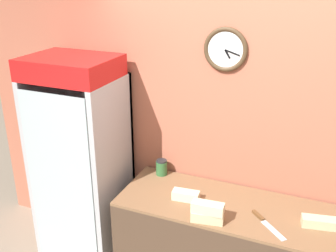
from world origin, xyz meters
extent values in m
cube|color=#B7664C|center=(0.00, 1.28, 1.35)|extent=(5.20, 0.06, 2.70)
torus|color=#4C3823|center=(-0.17, 1.23, 2.05)|extent=(0.35, 0.04, 0.35)
cylinder|color=white|center=(-0.17, 1.23, 2.05)|extent=(0.29, 0.01, 0.29)
cube|color=black|center=(-0.15, 1.22, 2.01)|extent=(0.05, 0.01, 0.07)
cube|color=black|center=(-0.11, 1.22, 2.03)|extent=(0.12, 0.01, 0.04)
cube|color=#4C3828|center=(0.00, 0.89, 0.43)|extent=(1.75, 0.68, 0.86)
cube|color=brown|center=(0.00, 0.89, 0.87)|extent=(1.75, 0.68, 0.02)
cube|color=#B2B7BC|center=(-1.37, 1.21, 0.89)|extent=(0.74, 0.04, 1.78)
cube|color=#B2B7BC|center=(-1.72, 0.91, 0.89)|extent=(0.05, 0.64, 1.78)
cube|color=#B2B7BC|center=(-1.03, 0.91, 0.89)|extent=(0.05, 0.64, 1.78)
cube|color=#B2B7BC|center=(-1.37, 0.91, 0.03)|extent=(0.74, 0.64, 0.05)
cube|color=white|center=(-1.37, 1.18, 0.89)|extent=(0.64, 0.02, 1.68)
cube|color=silver|center=(-1.37, 0.58, 0.89)|extent=(0.64, 0.01, 1.68)
cube|color=red|center=(-1.37, 0.87, 1.87)|extent=(0.74, 0.58, 0.18)
cube|color=silver|center=(-1.37, 0.89, 0.42)|extent=(0.62, 0.52, 0.01)
cube|color=silver|center=(-1.37, 0.89, 0.74)|extent=(0.62, 0.52, 0.01)
cube|color=silver|center=(-1.37, 0.89, 1.06)|extent=(0.62, 0.52, 0.01)
cube|color=silver|center=(-1.37, 0.89, 1.38)|extent=(0.62, 0.52, 0.01)
cylinder|color=#72337F|center=(-1.28, 0.67, 1.15)|extent=(0.07, 0.07, 0.17)
cylinder|color=#72337F|center=(-1.28, 0.67, 1.28)|extent=(0.03, 0.03, 0.07)
cylinder|color=#2D6B38|center=(-1.64, 0.67, 0.48)|extent=(0.06, 0.06, 0.12)
cylinder|color=#2D6B38|center=(-1.64, 0.67, 0.57)|extent=(0.02, 0.02, 0.05)
cylinder|color=#2D6B38|center=(-1.38, 0.67, 1.46)|extent=(0.06, 0.06, 0.14)
cylinder|color=#2D6B38|center=(-1.38, 0.67, 1.56)|extent=(0.02, 0.02, 0.06)
cylinder|color=#B2BCCC|center=(-1.55, 0.67, 0.50)|extent=(0.07, 0.07, 0.14)
cylinder|color=#B2BCCC|center=(-1.55, 0.67, 0.59)|extent=(0.03, 0.03, 0.06)
cylinder|color=#5B2D19|center=(-1.20, 0.66, 1.13)|extent=(0.06, 0.06, 0.12)
cylinder|color=#5B2D19|center=(-1.20, 0.66, 1.21)|extent=(0.02, 0.02, 0.05)
cylinder|color=gold|center=(-1.14, 0.67, 1.47)|extent=(0.08, 0.08, 0.16)
cylinder|color=gold|center=(-1.14, 0.67, 1.58)|extent=(0.03, 0.03, 0.07)
cube|color=beige|center=(-0.08, 0.62, 0.92)|extent=(0.25, 0.13, 0.08)
cube|color=beige|center=(-0.08, 0.62, 1.00)|extent=(0.25, 0.11, 0.08)
cube|color=beige|center=(0.69, 0.87, 0.92)|extent=(0.26, 0.14, 0.07)
cube|color=beige|center=(-0.33, 0.83, 0.92)|extent=(0.22, 0.11, 0.08)
cube|color=silver|center=(0.39, 0.70, 0.89)|extent=(0.21, 0.20, 0.00)
cube|color=brown|center=(0.26, 0.83, 0.89)|extent=(0.11, 0.11, 0.02)
cylinder|color=#336B38|center=(-0.68, 1.14, 0.95)|extent=(0.10, 0.10, 0.13)
cylinder|color=#262628|center=(-0.68, 1.14, 1.02)|extent=(0.09, 0.09, 0.01)
camera|label=1|loc=(0.59, -1.74, 2.64)|focal=42.00mm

